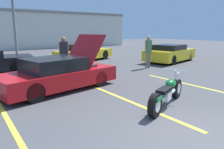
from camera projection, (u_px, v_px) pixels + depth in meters
name	position (u px, v px, depth m)	size (l,w,h in m)	color
ground_plane	(204.00, 142.00, 4.20)	(80.00, 80.00, 0.00)	#474749
parking_stripe_foreground	(13.00, 129.00, 4.78)	(0.12, 5.09, 0.01)	yellow
parking_stripe_middle	(130.00, 101.00, 6.62)	(0.12, 5.09, 0.01)	yellow
parking_stripe_back	(196.00, 86.00, 8.47)	(0.12, 5.09, 0.01)	yellow
motorcycle	(167.00, 93.00, 6.14)	(2.35, 1.18, 0.94)	black
show_car_hood_open	(59.00, 74.00, 7.87)	(4.57, 2.60, 1.96)	red
parked_car_mid_right_row	(84.00, 53.00, 15.50)	(4.65, 3.19, 1.18)	yellow
parked_car_right_row	(170.00, 53.00, 14.94)	(4.41, 2.80, 1.18)	yellow
spectator_near_motorcycle	(64.00, 51.00, 11.16)	(0.52, 0.24, 1.80)	gray
spectator_midground	(148.00, 49.00, 12.36)	(0.52, 0.24, 1.83)	gray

